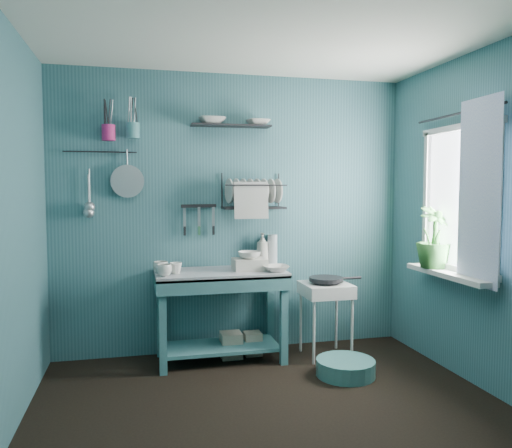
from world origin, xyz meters
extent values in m
plane|color=black|center=(0.00, 0.00, 0.00)|extent=(3.20, 3.20, 0.00)
plane|color=silver|center=(0.00, 0.00, 2.50)|extent=(3.20, 3.20, 0.00)
plane|color=#315D65|center=(0.00, 1.50, 1.25)|extent=(3.20, 0.00, 3.20)
plane|color=#315D65|center=(0.00, -1.50, 1.25)|extent=(3.20, 0.00, 3.20)
plane|color=#315D65|center=(1.60, 0.00, 1.25)|extent=(0.00, 3.00, 3.00)
cube|color=#376F74|center=(-0.18, 1.21, 0.39)|extent=(1.19, 0.76, 0.78)
imported|color=silver|center=(-0.66, 1.05, 0.83)|extent=(0.12, 0.12, 0.10)
imported|color=silver|center=(-0.56, 1.15, 0.83)|extent=(0.14, 0.14, 0.09)
imported|color=silver|center=(-0.68, 1.21, 0.83)|extent=(0.17, 0.17, 0.10)
cube|color=#B8B5A8|center=(0.07, 1.19, 0.83)|extent=(0.28, 0.22, 0.10)
imported|color=silver|center=(0.07, 1.19, 0.91)|extent=(0.20, 0.19, 0.06)
imported|color=#B8B5A8|center=(0.24, 1.41, 0.93)|extent=(0.12, 0.12, 0.30)
cylinder|color=#ACB8C0|center=(0.34, 1.43, 0.92)|extent=(0.09, 0.09, 0.28)
imported|color=silver|center=(0.27, 1.06, 0.81)|extent=(0.22, 0.22, 0.05)
cube|color=beige|center=(0.74, 1.11, 0.32)|extent=(0.41, 0.41, 0.65)
cylinder|color=black|center=(0.74, 1.11, 0.69)|extent=(0.30, 0.30, 0.03)
cube|color=black|center=(-0.32, 1.47, 1.32)|extent=(0.32, 0.07, 0.03)
cube|color=black|center=(0.15, 1.37, 1.46)|extent=(0.57, 0.28, 0.32)
cube|color=black|center=(-0.04, 1.40, 2.03)|extent=(0.70, 0.20, 0.01)
imported|color=silver|center=(-0.21, 1.40, 2.03)|extent=(0.24, 0.24, 0.06)
imported|color=silver|center=(0.20, 1.40, 2.07)|extent=(0.22, 0.22, 0.05)
cylinder|color=#B72169|center=(-1.08, 1.42, 1.94)|extent=(0.11, 0.11, 0.13)
cylinder|color=teal|center=(-0.88, 1.42, 1.97)|extent=(0.11, 0.11, 0.13)
cylinder|color=#ADB0B5|center=(-0.93, 1.45, 1.54)|extent=(0.28, 0.03, 0.28)
cylinder|color=#ADB0B5|center=(-1.25, 1.46, 1.49)|extent=(0.01, 0.01, 0.30)
cylinder|color=#ADB0B5|center=(-1.25, 1.46, 1.45)|extent=(0.01, 0.01, 0.30)
cylinder|color=black|center=(-1.15, 1.47, 1.79)|extent=(0.60, 0.01, 0.01)
plane|color=white|center=(1.59, 0.45, 1.40)|extent=(0.00, 1.10, 1.10)
cube|color=beige|center=(1.50, 0.45, 0.81)|extent=(0.16, 0.95, 0.04)
plane|color=white|center=(1.52, 0.15, 1.45)|extent=(0.00, 1.35, 1.35)
cylinder|color=black|center=(1.54, 0.45, 2.05)|extent=(0.02, 1.05, 0.02)
imported|color=#275C25|center=(1.50, 0.65, 1.08)|extent=(0.36, 0.36, 0.50)
cube|color=gray|center=(-0.08, 1.26, 0.11)|extent=(0.18, 0.18, 0.22)
cube|color=gray|center=(0.12, 1.29, 0.10)|extent=(0.15, 0.15, 0.20)
cylinder|color=#3F7D7A|center=(0.72, 0.63, 0.07)|extent=(0.46, 0.46, 0.13)
camera|label=1|loc=(-0.86, -2.95, 1.47)|focal=35.00mm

